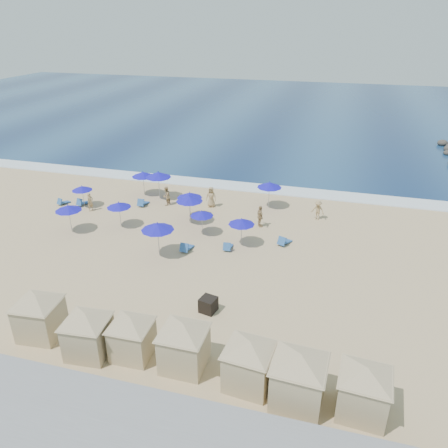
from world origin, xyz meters
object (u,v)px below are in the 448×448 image
Objects in this scene: beachgoer_2 at (260,216)px; umbrella_1 at (68,208)px; beachgoer_3 at (318,210)px; umbrella_6 at (157,227)px; cabana_0 at (38,310)px; umbrella_10 at (242,222)px; umbrella_0 at (82,188)px; cabana_6 at (365,384)px; umbrella_5 at (190,195)px; cabana_1 at (87,328)px; umbrella_3 at (119,205)px; umbrella_7 at (189,198)px; cabana_2 at (131,332)px; umbrella_8 at (202,213)px; umbrella_9 at (269,185)px; umbrella_2 at (143,174)px; beachgoer_0 at (90,202)px; cabana_4 at (249,357)px; trash_bin at (208,305)px; cabana_5 at (299,372)px; umbrella_4 at (158,175)px; beachgoer_4 at (211,197)px; beachgoer_1 at (166,196)px; cabana_3 at (184,340)px.

umbrella_1 is at bearing 77.99° from beachgoer_2.
beachgoer_3 is at bearing -89.45° from beachgoer_2.
cabana_0 is at bearing -105.12° from umbrella_6.
umbrella_0 is at bearing 167.84° from umbrella_10.
cabana_6 reaches higher than umbrella_5.
beachgoer_3 is (9.69, 19.40, -0.71)m from cabana_1.
umbrella_3 is 0.83× the size of umbrella_6.
umbrella_3 is 0.88× the size of umbrella_7.
cabana_6 reaches higher than cabana_2.
umbrella_8 is 7.76m from umbrella_9.
umbrella_2 is 5.67m from beachgoer_0.
umbrella_3 is (-13.63, 13.58, 0.32)m from cabana_4.
umbrella_1 is at bearing 168.24° from umbrella_6.
trash_bin is at bearing 145.85° from beachgoer_2.
cabana_0 is 0.94× the size of cabana_5.
umbrella_0 is 10.27m from umbrella_7.
umbrella_4 is at bearing -168.35° from beachgoer_3.
umbrella_0 is 11.38m from beachgoer_4.
umbrella_9 reaches higher than trash_bin.
umbrella_2 is at bearing 166.30° from umbrella_4.
umbrella_4 reaches higher than beachgoer_2.
umbrella_9 is at bearing 110.48° from cabana_6.
umbrella_10 is (10.12, -0.47, 0.01)m from umbrella_3.
cabana_2 is at bearing -100.89° from umbrella_10.
umbrella_5 is 10.72m from beachgoer_3.
beachgoer_3 is at bearing 41.95° from umbrella_6.
umbrella_7 reaches higher than umbrella_5.
umbrella_4 is at bearing -128.78° from beachgoer_1.
cabana_3 is 20.37m from umbrella_9.
cabana_1 reaches higher than beachgoer_1.
beachgoer_2 is (15.92, 0.21, -0.86)m from umbrella_0.
cabana_6 is 2.41× the size of beachgoer_2.
cabana_4 reaches higher than umbrella_2.
umbrella_0 is (-18.72, 16.39, 0.18)m from cabana_4.
umbrella_6 is at bearing 106.91° from beachgoer_2.
umbrella_9 is at bearing 0.85° from umbrella_2.
umbrella_0 is (-15.27, 11.62, 1.32)m from trash_bin.
umbrella_10 reaches higher than beachgoer_3.
beachgoer_1 is at bearing 107.50° from cabana_2.
cabana_4 is (3.45, -4.78, 1.14)m from trash_bin.
beachgoer_1 is at bearing -168.01° from umbrella_9.
cabana_5 reaches higher than umbrella_1.
umbrella_7 is at bearing -72.32° from beachgoer_0.
umbrella_1 is at bearing 145.34° from cabana_4.
beachgoer_2 is (5.34, 16.73, -0.64)m from cabana_1.
umbrella_7 is 1.37× the size of beachgoer_2.
umbrella_2 is at bearing 129.20° from cabana_5.
umbrella_2 is 0.90× the size of umbrella_6.
cabana_0 reaches higher than cabana_4.
cabana_5 is 22.75m from umbrella_1.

